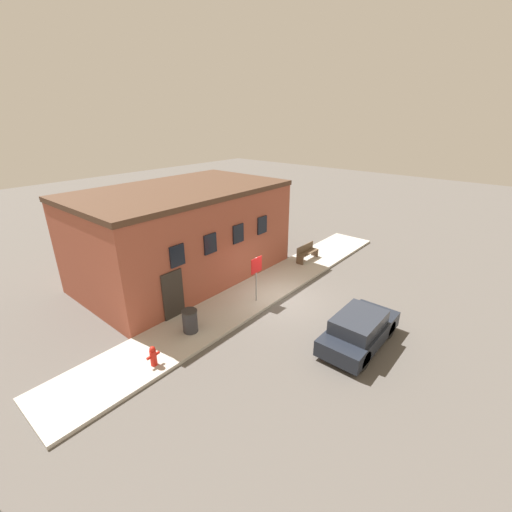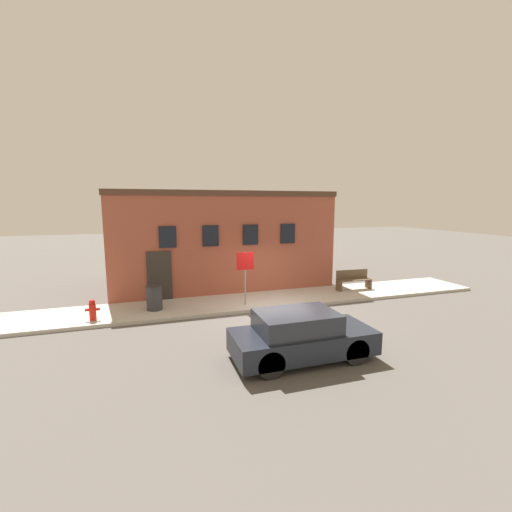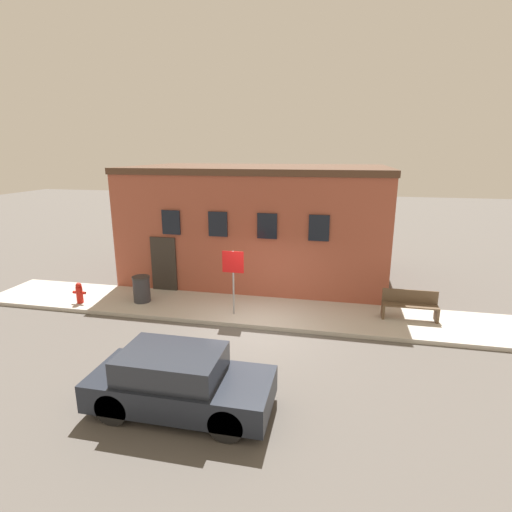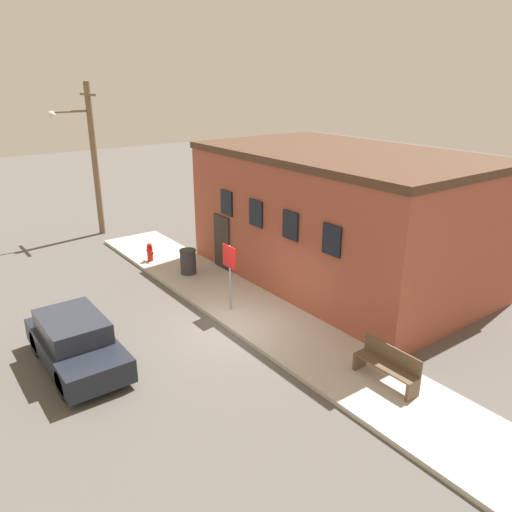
{
  "view_description": "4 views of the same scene",
  "coord_description": "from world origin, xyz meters",
  "px_view_note": "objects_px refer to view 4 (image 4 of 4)",
  "views": [
    {
      "loc": [
        -11.44,
        -8.12,
        8.02
      ],
      "look_at": [
        -0.33,
        1.26,
        2.0
      ],
      "focal_mm": 24.0,
      "sensor_mm": 36.0,
      "label": 1
    },
    {
      "loc": [
        -4.65,
        -12.09,
        4.14
      ],
      "look_at": [
        -0.33,
        1.26,
        2.0
      ],
      "focal_mm": 24.0,
      "sensor_mm": 36.0,
      "label": 2
    },
    {
      "loc": [
        2.3,
        -11.08,
        5.31
      ],
      "look_at": [
        -0.33,
        1.26,
        2.0
      ],
      "focal_mm": 28.0,
      "sensor_mm": 36.0,
      "label": 3
    },
    {
      "loc": [
        11.08,
        -7.15,
        7.16
      ],
      "look_at": [
        -0.33,
        1.26,
        2.0
      ],
      "focal_mm": 35.0,
      "sensor_mm": 36.0,
      "label": 4
    }
  ],
  "objects_px": {
    "bench": "(388,365)",
    "parked_car": "(76,343)",
    "stop_sign": "(230,265)",
    "utility_pole": "(92,155)",
    "trash_bin": "(188,262)",
    "fire_hydrant": "(150,252)"
  },
  "relations": [
    {
      "from": "bench",
      "to": "parked_car",
      "type": "xyz_separation_m",
      "value": [
        -5.44,
        -5.72,
        0.05
      ]
    },
    {
      "from": "bench",
      "to": "parked_car",
      "type": "bearing_deg",
      "value": -133.55
    },
    {
      "from": "stop_sign",
      "to": "parked_car",
      "type": "bearing_deg",
      "value": -88.43
    },
    {
      "from": "bench",
      "to": "trash_bin",
      "type": "relative_size",
      "value": 1.83
    },
    {
      "from": "bench",
      "to": "trash_bin",
      "type": "height_order",
      "value": "trash_bin"
    },
    {
      "from": "fire_hydrant",
      "to": "parked_car",
      "type": "relative_size",
      "value": 0.19
    },
    {
      "from": "bench",
      "to": "trash_bin",
      "type": "distance_m",
      "value": 9.07
    },
    {
      "from": "fire_hydrant",
      "to": "utility_pole",
      "type": "xyz_separation_m",
      "value": [
        -5.2,
        -0.17,
        3.21
      ]
    },
    {
      "from": "fire_hydrant",
      "to": "parked_car",
      "type": "xyz_separation_m",
      "value": [
        5.71,
        -4.74,
        0.14
      ]
    },
    {
      "from": "stop_sign",
      "to": "parked_car",
      "type": "xyz_separation_m",
      "value": [
        0.13,
        -4.88,
        -0.99
      ]
    },
    {
      "from": "trash_bin",
      "to": "utility_pole",
      "type": "xyz_separation_m",
      "value": [
        -7.28,
        -0.75,
        3.11
      ]
    },
    {
      "from": "utility_pole",
      "to": "bench",
      "type": "bearing_deg",
      "value": 4.05
    },
    {
      "from": "fire_hydrant",
      "to": "trash_bin",
      "type": "distance_m",
      "value": 2.16
    },
    {
      "from": "trash_bin",
      "to": "utility_pole",
      "type": "bearing_deg",
      "value": -174.09
    },
    {
      "from": "trash_bin",
      "to": "parked_car",
      "type": "relative_size",
      "value": 0.24
    },
    {
      "from": "stop_sign",
      "to": "utility_pole",
      "type": "relative_size",
      "value": 0.31
    },
    {
      "from": "utility_pole",
      "to": "stop_sign",
      "type": "bearing_deg",
      "value": 1.68
    },
    {
      "from": "fire_hydrant",
      "to": "stop_sign",
      "type": "xyz_separation_m",
      "value": [
        5.57,
        0.14,
        1.13
      ]
    },
    {
      "from": "bench",
      "to": "utility_pole",
      "type": "xyz_separation_m",
      "value": [
        -16.34,
        -1.16,
        3.12
      ]
    },
    {
      "from": "stop_sign",
      "to": "trash_bin",
      "type": "relative_size",
      "value": 2.3
    },
    {
      "from": "utility_pole",
      "to": "parked_car",
      "type": "xyz_separation_m",
      "value": [
        10.91,
        -4.56,
        -3.07
      ]
    },
    {
      "from": "fire_hydrant",
      "to": "bench",
      "type": "height_order",
      "value": "bench"
    }
  ]
}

